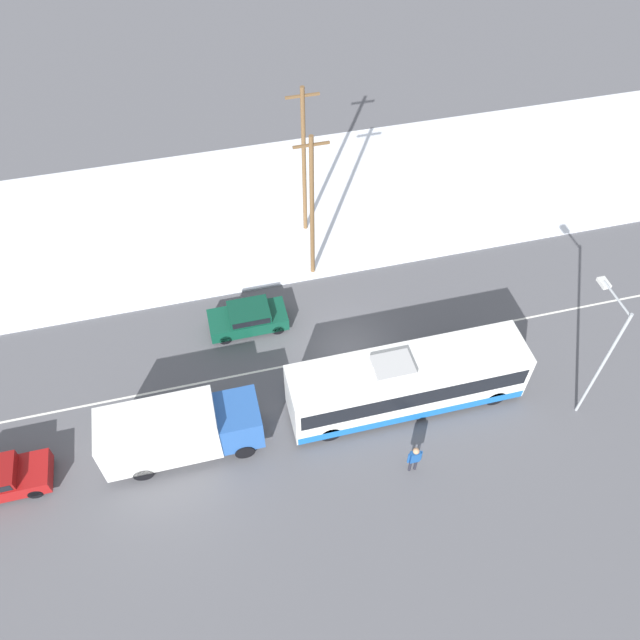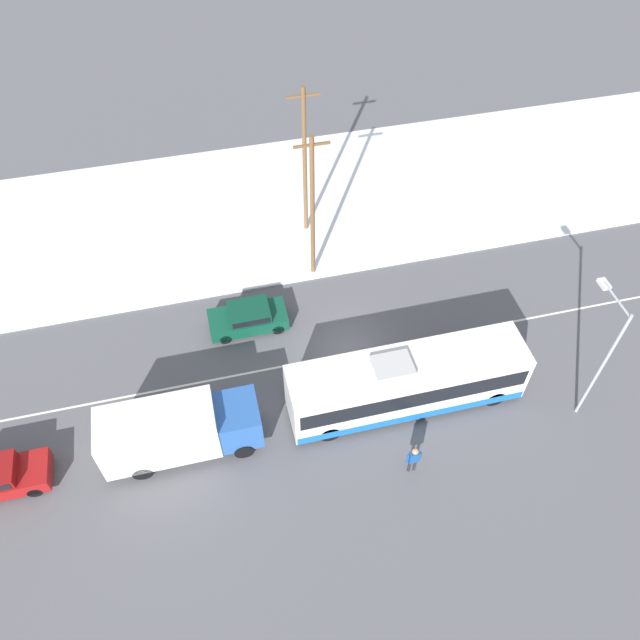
{
  "view_description": "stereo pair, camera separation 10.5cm",
  "coord_description": "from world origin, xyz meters",
  "px_view_note": "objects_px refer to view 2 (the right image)",
  "views": [
    {
      "loc": [
        -6.11,
        -18.48,
        25.61
      ],
      "look_at": [
        -1.2,
        1.4,
        1.4
      ],
      "focal_mm": 35.0,
      "sensor_mm": 36.0,
      "label": 1
    },
    {
      "loc": [
        -6.01,
        -18.51,
        25.61
      ],
      "look_at": [
        -1.2,
        1.4,
        1.4
      ],
      "focal_mm": 35.0,
      "sensor_mm": 36.0,
      "label": 2
    }
  ],
  "objects_px": {
    "city_bus": "(406,382)",
    "sedan_car": "(248,317)",
    "pedestrian_at_stop": "(414,458)",
    "utility_pole_roadside": "(312,208)",
    "streetlamp": "(603,347)",
    "box_truck": "(177,430)",
    "utility_pole_snowlot": "(305,162)"
  },
  "relations": [
    {
      "from": "city_bus",
      "to": "sedan_car",
      "type": "height_order",
      "value": "city_bus"
    },
    {
      "from": "pedestrian_at_stop",
      "to": "utility_pole_roadside",
      "type": "relative_size",
      "value": 0.2
    },
    {
      "from": "city_bus",
      "to": "pedestrian_at_stop",
      "type": "distance_m",
      "value": 3.65
    },
    {
      "from": "sedan_car",
      "to": "streetlamp",
      "type": "distance_m",
      "value": 17.04
    },
    {
      "from": "box_truck",
      "to": "streetlamp",
      "type": "relative_size",
      "value": 0.99
    },
    {
      "from": "sedan_car",
      "to": "utility_pole_roadside",
      "type": "height_order",
      "value": "utility_pole_roadside"
    },
    {
      "from": "city_bus",
      "to": "utility_pole_snowlot",
      "type": "relative_size",
      "value": 1.18
    },
    {
      "from": "box_truck",
      "to": "pedestrian_at_stop",
      "type": "xyz_separation_m",
      "value": [
        9.81,
        -3.47,
        -0.51
      ]
    },
    {
      "from": "sedan_car",
      "to": "utility_pole_roadside",
      "type": "bearing_deg",
      "value": -143.29
    },
    {
      "from": "city_bus",
      "to": "sedan_car",
      "type": "relative_size",
      "value": 2.73
    },
    {
      "from": "pedestrian_at_stop",
      "to": "utility_pole_roadside",
      "type": "distance_m",
      "value": 13.65
    },
    {
      "from": "box_truck",
      "to": "sedan_car",
      "type": "height_order",
      "value": "box_truck"
    },
    {
      "from": "sedan_car",
      "to": "streetlamp",
      "type": "bearing_deg",
      "value": 149.53
    },
    {
      "from": "streetlamp",
      "to": "box_truck",
      "type": "bearing_deg",
      "value": 173.92
    },
    {
      "from": "streetlamp",
      "to": "utility_pole_roadside",
      "type": "bearing_deg",
      "value": 131.11
    },
    {
      "from": "sedan_car",
      "to": "streetlamp",
      "type": "relative_size",
      "value": 0.58
    },
    {
      "from": "sedan_car",
      "to": "streetlamp",
      "type": "height_order",
      "value": "streetlamp"
    },
    {
      "from": "utility_pole_snowlot",
      "to": "pedestrian_at_stop",
      "type": "bearing_deg",
      "value": -86.62
    },
    {
      "from": "sedan_car",
      "to": "city_bus",
      "type": "bearing_deg",
      "value": 135.21
    },
    {
      "from": "box_truck",
      "to": "sedan_car",
      "type": "relative_size",
      "value": 1.71
    },
    {
      "from": "box_truck",
      "to": "pedestrian_at_stop",
      "type": "distance_m",
      "value": 10.42
    },
    {
      "from": "utility_pole_roadside",
      "to": "utility_pole_snowlot",
      "type": "relative_size",
      "value": 0.96
    },
    {
      "from": "box_truck",
      "to": "utility_pole_roadside",
      "type": "bearing_deg",
      "value": 48.92
    },
    {
      "from": "box_truck",
      "to": "streetlamp",
      "type": "distance_m",
      "value": 18.82
    },
    {
      "from": "pedestrian_at_stop",
      "to": "streetlamp",
      "type": "xyz_separation_m",
      "value": [
        8.69,
        1.5,
        3.33
      ]
    },
    {
      "from": "city_bus",
      "to": "pedestrian_at_stop",
      "type": "xyz_separation_m",
      "value": [
        -0.81,
        -3.53,
        -0.48
      ]
    },
    {
      "from": "box_truck",
      "to": "sedan_car",
      "type": "distance_m",
      "value": 7.74
    },
    {
      "from": "utility_pole_snowlot",
      "to": "city_bus",
      "type": "bearing_deg",
      "value": -82.29
    },
    {
      "from": "city_bus",
      "to": "utility_pole_roadside",
      "type": "relative_size",
      "value": 1.23
    },
    {
      "from": "box_truck",
      "to": "utility_pole_snowlot",
      "type": "distance_m",
      "value": 16.33
    },
    {
      "from": "sedan_car",
      "to": "pedestrian_at_stop",
      "type": "distance_m",
      "value": 11.44
    },
    {
      "from": "streetlamp",
      "to": "city_bus",
      "type": "bearing_deg",
      "value": 165.59
    }
  ]
}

